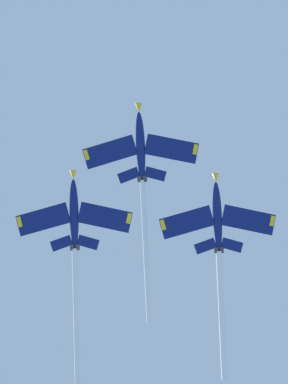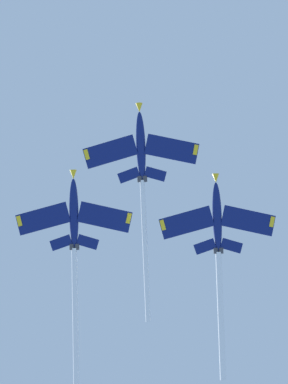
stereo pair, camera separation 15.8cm
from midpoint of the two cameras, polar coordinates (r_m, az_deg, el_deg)
jet_lead at (r=153.62m, az=-0.10°, el=1.06°), size 26.56×29.07×10.89m
jet_left_wing at (r=154.23m, az=4.81°, el=-3.77°), size 25.43×27.32×9.57m
jet_right_wing at (r=153.68m, az=-4.39°, el=-3.75°), size 27.16×29.22×10.87m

